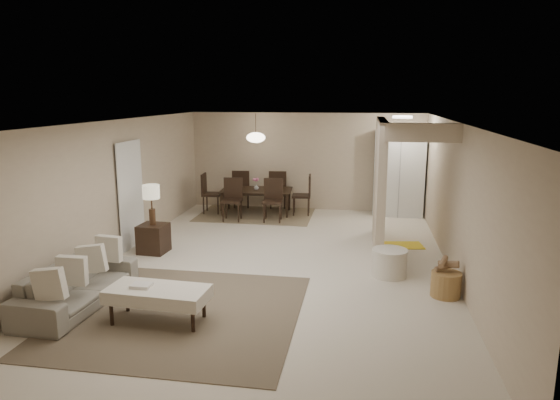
% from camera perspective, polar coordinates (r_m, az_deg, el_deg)
% --- Properties ---
extents(floor, '(9.00, 9.00, 0.00)m').
position_cam_1_polar(floor, '(8.91, -0.55, -7.36)').
color(floor, beige).
rests_on(floor, ground).
extents(ceiling, '(9.00, 9.00, 0.00)m').
position_cam_1_polar(ceiling, '(8.42, -0.58, 8.92)').
color(ceiling, white).
rests_on(ceiling, back_wall).
extents(back_wall, '(6.00, 0.00, 6.00)m').
position_cam_1_polar(back_wall, '(12.97, 2.94, 4.41)').
color(back_wall, '#BAA58C').
rests_on(back_wall, floor).
extents(left_wall, '(0.00, 9.00, 9.00)m').
position_cam_1_polar(left_wall, '(9.56, -18.57, 1.11)').
color(left_wall, '#BAA58C').
rests_on(left_wall, floor).
extents(right_wall, '(0.00, 9.00, 9.00)m').
position_cam_1_polar(right_wall, '(8.58, 19.56, -0.14)').
color(right_wall, '#BAA58C').
rests_on(right_wall, floor).
extents(partition, '(0.15, 2.50, 2.50)m').
position_cam_1_polar(partition, '(9.68, 11.31, 1.63)').
color(partition, '#BAA58C').
rests_on(partition, floor).
extents(doorway, '(0.04, 0.90, 2.04)m').
position_cam_1_polar(doorway, '(10.11, -16.75, 0.46)').
color(doorway, black).
rests_on(doorway, floor).
extents(pantry_cabinet, '(1.20, 0.55, 2.10)m').
position_cam_1_polar(pantry_cabinet, '(12.60, 13.43, 2.96)').
color(pantry_cabinet, silver).
rests_on(pantry_cabinet, floor).
extents(flush_light, '(0.44, 0.44, 0.05)m').
position_cam_1_polar(flush_light, '(11.51, 13.82, 9.19)').
color(flush_light, white).
rests_on(flush_light, ceiling).
extents(living_rug, '(3.20, 3.20, 0.01)m').
position_cam_1_polar(living_rug, '(7.16, -11.18, -12.52)').
color(living_rug, brown).
rests_on(living_rug, floor).
extents(sofa, '(2.08, 0.88, 0.60)m').
position_cam_1_polar(sofa, '(7.70, -22.14, -9.06)').
color(sofa, gray).
rests_on(sofa, floor).
extents(ottoman_bench, '(1.35, 0.68, 0.47)m').
position_cam_1_polar(ottoman_bench, '(6.83, -13.80, -10.46)').
color(ottoman_bench, beige).
rests_on(ottoman_bench, living_rug).
extents(side_table, '(0.53, 0.53, 0.55)m').
position_cam_1_polar(side_table, '(9.78, -14.25, -4.28)').
color(side_table, black).
rests_on(side_table, floor).
extents(table_lamp, '(0.32, 0.32, 0.76)m').
position_cam_1_polar(table_lamp, '(9.59, -14.51, 0.52)').
color(table_lamp, '#4B3220').
rests_on(table_lamp, side_table).
extents(round_pouf, '(0.58, 0.58, 0.45)m').
position_cam_1_polar(round_pouf, '(8.48, 12.41, -7.03)').
color(round_pouf, beige).
rests_on(round_pouf, floor).
extents(wicker_basket, '(0.58, 0.58, 0.37)m').
position_cam_1_polar(wicker_basket, '(7.89, 18.42, -9.13)').
color(wicker_basket, olive).
rests_on(wicker_basket, floor).
extents(dining_rug, '(2.80, 2.10, 0.01)m').
position_cam_1_polar(dining_rug, '(12.60, -2.69, -1.56)').
color(dining_rug, brown).
rests_on(dining_rug, floor).
extents(dining_table, '(1.83, 1.12, 0.62)m').
position_cam_1_polar(dining_table, '(12.54, -2.71, -0.21)').
color(dining_table, black).
rests_on(dining_table, dining_rug).
extents(dining_chairs, '(2.74, 2.06, 1.01)m').
position_cam_1_polar(dining_chairs, '(12.50, -2.72, 0.67)').
color(dining_chairs, black).
rests_on(dining_chairs, dining_rug).
extents(vase, '(0.16, 0.16, 0.13)m').
position_cam_1_polar(vase, '(12.46, -2.72, 1.47)').
color(vase, silver).
rests_on(vase, dining_table).
extents(yellow_mat, '(0.92, 0.65, 0.01)m').
position_cam_1_polar(yellow_mat, '(10.26, 13.66, -5.05)').
color(yellow_mat, yellow).
rests_on(yellow_mat, floor).
extents(pendant_light, '(0.46, 0.46, 0.71)m').
position_cam_1_polar(pendant_light, '(12.30, -2.78, 7.15)').
color(pendant_light, '#4B3220').
rests_on(pendant_light, ceiling).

